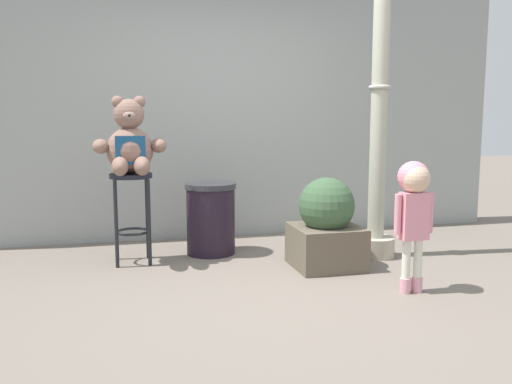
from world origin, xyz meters
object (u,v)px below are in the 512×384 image
(child_walking, at_px, (414,198))
(planter_with_shrub, at_px, (326,226))
(lamppost, at_px, (378,144))
(trash_bin, at_px, (211,218))
(bar_stool_with_teddy, at_px, (132,200))
(teddy_bear, at_px, (130,145))

(child_walking, height_order, planter_with_shrub, child_walking)
(lamppost, bearing_deg, trash_bin, 161.65)
(trash_bin, xyz_separation_m, lamppost, (1.45, -0.48, 0.70))
(bar_stool_with_teddy, relative_size, teddy_bear, 1.19)
(teddy_bear, xyz_separation_m, lamppost, (2.17, -0.30, -0.00))
(teddy_bear, distance_m, lamppost, 2.19)
(trash_bin, bearing_deg, bar_stool_with_teddy, -168.46)
(teddy_bear, xyz_separation_m, planter_with_shrub, (1.60, -0.53, -0.69))
(teddy_bear, relative_size, planter_with_shrub, 0.86)
(lamppost, bearing_deg, child_walking, -102.52)
(trash_bin, bearing_deg, child_walking, -50.73)
(lamppost, height_order, planter_with_shrub, lamppost)
(teddy_bear, distance_m, planter_with_shrub, 1.82)
(bar_stool_with_teddy, distance_m, lamppost, 2.25)
(child_walking, xyz_separation_m, planter_with_shrub, (-0.35, 0.79, -0.35))
(lamppost, bearing_deg, teddy_bear, 172.06)
(trash_bin, bearing_deg, planter_with_shrub, -39.02)
(bar_stool_with_teddy, xyz_separation_m, child_walking, (1.95, -1.35, 0.14))
(planter_with_shrub, bearing_deg, bar_stool_with_teddy, 160.61)
(child_walking, distance_m, planter_with_shrub, 0.93)
(teddy_bear, height_order, child_walking, teddy_bear)
(bar_stool_with_teddy, distance_m, teddy_bear, 0.48)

